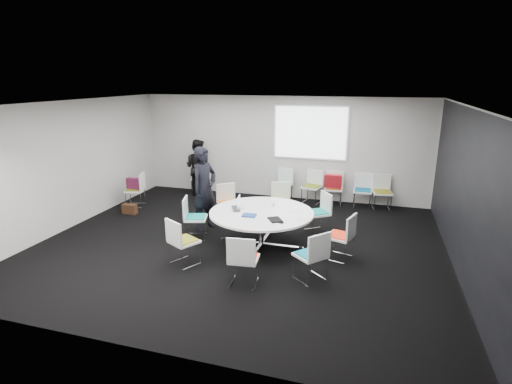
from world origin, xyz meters
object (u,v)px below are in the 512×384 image
(chair_back_b, at_px, (312,193))
(person_back, at_px, (198,167))
(chair_ring_f, at_px, (184,250))
(chair_person_back, at_px, (201,184))
(maroon_bag, at_px, (134,183))
(chair_ring_c, at_px, (281,209))
(laptop, at_px, (239,208))
(chair_back_a, at_px, (282,191))
(chair_back_c, at_px, (333,195))
(chair_ring_d, at_px, (229,210))
(chair_ring_g, at_px, (244,269))
(chair_ring_a, at_px, (340,245))
(chair_spare_left, at_px, (136,196))
(chair_back_e, at_px, (382,199))
(chair_back_d, at_px, (362,197))
(person_main, at_px, (204,189))
(brown_bag, at_px, (130,209))
(chair_ring_e, at_px, (195,225))
(cup, at_px, (273,204))
(chair_ring_b, at_px, (318,220))
(chair_ring_h, at_px, (311,265))
(conference_table, at_px, (261,222))

(chair_back_b, xyz_separation_m, person_back, (-3.25, -0.17, 0.53))
(chair_ring_f, height_order, chair_person_back, same)
(chair_person_back, bearing_deg, maroon_bag, 51.95)
(chair_ring_c, height_order, laptop, chair_ring_c)
(chair_back_a, bearing_deg, chair_back_c, -165.54)
(chair_ring_d, xyz_separation_m, chair_ring_g, (1.27, -2.72, 0.00))
(chair_ring_a, bearing_deg, chair_back_a, 46.13)
(chair_ring_f, distance_m, chair_spare_left, 3.87)
(chair_back_a, relative_size, chair_back_e, 1.00)
(chair_spare_left, bearing_deg, chair_back_d, -91.34)
(person_main, relative_size, brown_bag, 5.12)
(chair_ring_f, bearing_deg, chair_ring_g, 12.12)
(chair_ring_d, bearing_deg, person_main, 18.38)
(chair_back_b, distance_m, maroon_bag, 4.69)
(chair_ring_e, relative_size, cup, 9.78)
(chair_ring_b, relative_size, chair_back_b, 1.00)
(chair_ring_h, bearing_deg, cup, 75.58)
(chair_back_a, xyz_separation_m, maroon_bag, (-3.58, -1.60, 0.34))
(chair_back_c, bearing_deg, chair_ring_b, 84.82)
(person_back, bearing_deg, chair_ring_d, 139.97)
(person_main, distance_m, brown_bag, 2.38)
(chair_back_d, distance_m, brown_bag, 5.94)
(chair_back_d, distance_m, cup, 3.29)
(conference_table, relative_size, cup, 22.80)
(chair_ring_d, xyz_separation_m, chair_back_e, (3.44, 2.00, 0.00))
(chair_back_d, bearing_deg, chair_ring_a, 85.02)
(chair_ring_h, height_order, chair_back_a, same)
(chair_person_back, xyz_separation_m, brown_bag, (-0.95, -2.20, -0.16))
(chair_back_c, relative_size, chair_spare_left, 1.00)
(chair_ring_h, bearing_deg, chair_ring_d, 86.27)
(chair_ring_c, xyz_separation_m, laptop, (-0.50, -1.61, 0.47))
(chair_ring_b, height_order, chair_ring_h, same)
(chair_ring_a, bearing_deg, maroon_bag, 89.45)
(chair_ring_e, bearing_deg, chair_back_e, 113.05)
(chair_back_e, bearing_deg, chair_ring_g, 56.14)
(chair_spare_left, height_order, cup, chair_spare_left)
(chair_ring_d, bearing_deg, chair_person_back, -90.40)
(laptop, bearing_deg, cup, -84.33)
(laptop, bearing_deg, chair_back_c, -51.47)
(chair_back_b, height_order, chair_back_d, same)
(chair_ring_d, xyz_separation_m, chair_back_b, (1.64, 2.02, 0.00))
(chair_ring_e, height_order, cup, chair_ring_e)
(chair_ring_a, height_order, chair_ring_e, same)
(conference_table, height_order, chair_spare_left, chair_spare_left)
(chair_person_back, distance_m, person_main, 2.93)
(chair_back_d, bearing_deg, chair_back_c, -1.14)
(person_back, bearing_deg, cup, 146.52)
(chair_ring_d, distance_m, chair_ring_g, 3.00)
(chair_back_d, height_order, chair_person_back, same)
(chair_ring_d, relative_size, chair_back_d, 1.00)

